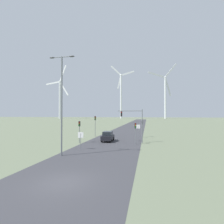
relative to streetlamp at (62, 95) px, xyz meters
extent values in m
plane|color=#667056|center=(4.15, -7.56, -7.35)|extent=(600.00, 600.00, 0.00)
cube|color=#38383D|center=(4.15, 40.44, -7.35)|extent=(10.00, 240.00, 0.01)
cylinder|color=slate|center=(0.00, 0.00, -1.36)|extent=(0.18, 0.18, 11.98)
cylinder|color=slate|center=(0.00, 0.00, 4.58)|extent=(2.58, 0.10, 0.10)
ellipsoid|color=#4C4C51|center=(-1.29, 0.00, 4.58)|extent=(0.70, 0.32, 0.20)
ellipsoid|color=#4C4C51|center=(1.29, 0.00, 4.58)|extent=(0.70, 0.32, 0.20)
cylinder|color=slate|center=(0.87, 3.97, -6.22)|extent=(0.07, 0.07, 2.28)
cube|color=white|center=(0.87, 3.95, -5.30)|extent=(0.81, 0.01, 0.81)
cube|color=red|center=(0.87, 3.97, -5.30)|extent=(0.76, 0.02, 0.76)
cylinder|color=slate|center=(8.26, 17.24, -6.02)|extent=(0.07, 0.07, 2.66)
cube|color=white|center=(8.26, 17.23, -4.92)|extent=(0.81, 0.01, 0.81)
cube|color=red|center=(8.26, 17.24, -4.92)|extent=(0.76, 0.02, 0.76)
cylinder|color=slate|center=(-1.50, 9.32, -5.46)|extent=(0.11, 0.11, 3.79)
cube|color=black|center=(-1.50, 9.32, -4.01)|extent=(0.28, 0.24, 0.90)
sphere|color=red|center=(-1.50, 9.18, -3.74)|extent=(0.16, 0.16, 0.16)
sphere|color=gold|center=(-1.50, 9.18, -4.01)|extent=(0.16, 0.16, 0.16)
sphere|color=green|center=(-1.50, 9.18, -4.28)|extent=(0.16, 0.16, 0.16)
cylinder|color=slate|center=(8.20, 9.99, -5.58)|extent=(0.11, 0.11, 3.55)
cube|color=black|center=(8.20, 9.99, -4.25)|extent=(0.28, 0.24, 0.90)
sphere|color=red|center=(8.20, 9.85, -3.98)|extent=(0.16, 0.16, 0.16)
sphere|color=gold|center=(8.20, 9.85, -4.25)|extent=(0.16, 0.16, 0.16)
sphere|color=green|center=(8.20, 9.85, -4.52)|extent=(0.16, 0.16, 0.16)
cylinder|color=slate|center=(-1.40, 18.45, -5.06)|extent=(0.11, 0.11, 4.59)
cube|color=black|center=(-1.40, 18.45, -3.22)|extent=(0.28, 0.24, 0.90)
sphere|color=red|center=(-1.40, 18.31, -2.95)|extent=(0.16, 0.16, 0.16)
sphere|color=gold|center=(-1.40, 18.31, -3.22)|extent=(0.16, 0.16, 0.16)
sphere|color=green|center=(-1.40, 18.31, -3.49)|extent=(0.16, 0.16, 0.16)
cylinder|color=slate|center=(9.06, 19.39, -5.51)|extent=(0.11, 0.11, 3.69)
cube|color=black|center=(9.06, 19.39, -4.11)|extent=(0.28, 0.24, 0.90)
sphere|color=red|center=(9.06, 19.26, -3.84)|extent=(0.16, 0.16, 0.16)
sphere|color=gold|center=(9.06, 19.26, -4.11)|extent=(0.16, 0.16, 0.16)
sphere|color=green|center=(9.06, 19.26, -4.38)|extent=(0.16, 0.16, 0.16)
cylinder|color=slate|center=(9.27, 11.39, -4.43)|extent=(0.14, 0.14, 5.85)
cylinder|color=slate|center=(7.12, 11.39, -1.75)|extent=(4.31, 0.12, 0.12)
cube|color=black|center=(5.61, 11.39, -2.30)|extent=(0.28, 0.24, 0.90)
sphere|color=red|center=(5.61, 11.26, -2.03)|extent=(0.18, 0.18, 0.18)
cube|color=black|center=(2.98, 12.06, -6.62)|extent=(1.88, 4.13, 0.80)
cube|color=#1E2328|center=(2.98, 11.91, -5.87)|extent=(1.60, 2.13, 0.70)
cylinder|color=black|center=(2.15, 13.34, -7.02)|extent=(0.22, 0.66, 0.66)
cylinder|color=black|center=(3.81, 13.34, -7.02)|extent=(0.22, 0.66, 0.66)
cylinder|color=black|center=(2.15, 10.79, -7.02)|extent=(0.22, 0.66, 0.66)
cylinder|color=black|center=(3.81, 10.79, -7.02)|extent=(0.22, 0.66, 0.66)
cylinder|color=silver|center=(-100.07, 186.60, 16.23)|extent=(2.20, 2.20, 47.17)
sphere|color=silver|center=(-100.07, 186.60, 39.82)|extent=(2.60, 2.60, 2.60)
cube|color=silver|center=(-111.26, 188.65, 38.72)|extent=(21.36, 4.40, 3.86)
cube|color=silver|center=(-93.55, 185.40, 30.52)|extent=(13.84, 3.02, 18.59)
cube|color=silver|center=(-95.42, 185.74, 50.21)|extent=(10.49, 2.40, 20.35)
cylinder|color=silver|center=(-22.09, 196.69, 19.74)|extent=(2.20, 2.20, 54.20)
sphere|color=silver|center=(-22.09, 196.69, 46.84)|extent=(2.60, 2.60, 2.60)
cube|color=silver|center=(-13.68, 198.13, 49.42)|extent=(16.18, 3.25, 6.50)
cube|color=silver|center=(-28.49, 195.60, 52.94)|extent=(13.16, 2.73, 12.62)
cube|color=silver|center=(-24.09, 196.35, 38.17)|extent=(5.53, 1.43, 16.49)
cylinder|color=silver|center=(31.36, 198.47, 17.52)|extent=(2.20, 2.20, 49.75)
sphere|color=silver|center=(31.36, 198.47, 42.39)|extent=(2.60, 2.60, 2.60)
cube|color=silver|center=(38.45, 202.23, 51.39)|extent=(14.85, 8.19, 18.23)
cube|color=silver|center=(20.92, 192.93, 44.85)|extent=(20.30, 11.08, 6.41)
cube|color=silver|center=(34.69, 200.24, 30.93)|extent=(8.06, 4.59, 22.24)
camera|label=1|loc=(10.15, -19.43, -2.40)|focal=28.00mm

